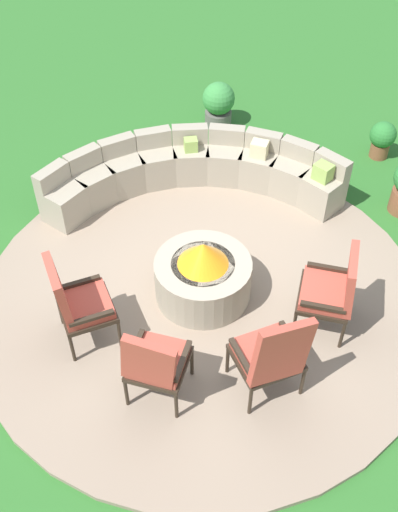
{
  "coord_description": "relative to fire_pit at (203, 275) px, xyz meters",
  "views": [
    {
      "loc": [
        -0.98,
        -4.36,
        5.1
      ],
      "look_at": [
        0.0,
        0.2,
        0.45
      ],
      "focal_mm": 42.41,
      "sensor_mm": 36.0,
      "label": 1
    }
  ],
  "objects": [
    {
      "name": "fire_pit",
      "position": [
        0.0,
        0.0,
        0.0
      ],
      "size": [
        1.05,
        1.05,
        0.76
      ],
      "color": "#9E937F",
      "rests_on": "patio_circle"
    },
    {
      "name": "potted_plant_2",
      "position": [
        3.03,
        2.09,
        -0.05
      ],
      "size": [
        0.37,
        0.37,
        0.55
      ],
      "color": "brown",
      "rests_on": "ground_plane"
    },
    {
      "name": "lounge_chair_front_right",
      "position": [
        -0.7,
        -1.19,
        0.25
      ],
      "size": [
        0.71,
        0.74,
        1.05
      ],
      "rotation": [
        0.0,
        0.0,
        5.79
      ],
      "color": "#2D2319",
      "rests_on": "patio_circle"
    },
    {
      "name": "patio_circle",
      "position": [
        0.0,
        0.0,
        -0.33
      ],
      "size": [
        4.96,
        4.96,
        0.06
      ],
      "primitive_type": "cylinder",
      "color": "gray",
      "rests_on": "ground_plane"
    },
    {
      "name": "lounge_chair_back_left",
      "position": [
        0.35,
        -1.34,
        0.27
      ],
      "size": [
        0.68,
        0.64,
        1.13
      ],
      "rotation": [
        0.0,
        0.0,
        6.47
      ],
      "color": "#2D2319",
      "rests_on": "patio_circle"
    },
    {
      "name": "lounge_chair_front_left",
      "position": [
        -1.34,
        -0.32,
        0.26
      ],
      "size": [
        0.63,
        0.64,
        1.07
      ],
      "rotation": [
        0.0,
        0.0,
        4.89
      ],
      "color": "#2D2319",
      "rests_on": "patio_circle"
    },
    {
      "name": "ground_plane",
      "position": [
        0.0,
        0.0,
        -0.36
      ],
      "size": [
        24.0,
        24.0,
        0.0
      ],
      "primitive_type": "plane",
      "color": "#2D6B28"
    },
    {
      "name": "curved_stone_bench",
      "position": [
        0.27,
        1.8,
        -0.0
      ],
      "size": [
        3.82,
        1.53,
        0.7
      ],
      "color": "#9E937F",
      "rests_on": "patio_circle"
    },
    {
      "name": "potted_plant_5",
      "position": [
        0.98,
        3.37,
        0.01
      ],
      "size": [
        0.48,
        0.48,
        0.69
      ],
      "color": "#605B56",
      "rests_on": "ground_plane"
    },
    {
      "name": "lounge_chair_back_right",
      "position": [
        1.2,
        -0.68,
        0.24
      ],
      "size": [
        0.74,
        0.78,
        1.0
      ],
      "rotation": [
        0.0,
        0.0,
        7.39
      ],
      "color": "#2D2319",
      "rests_on": "patio_circle"
    }
  ]
}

